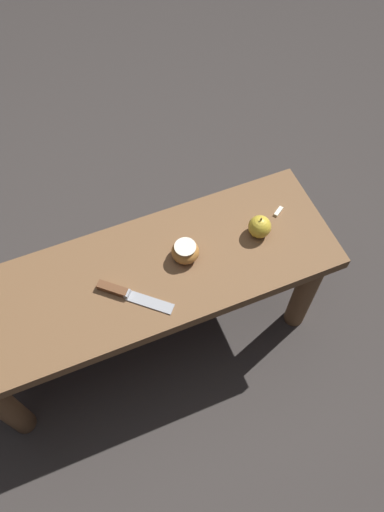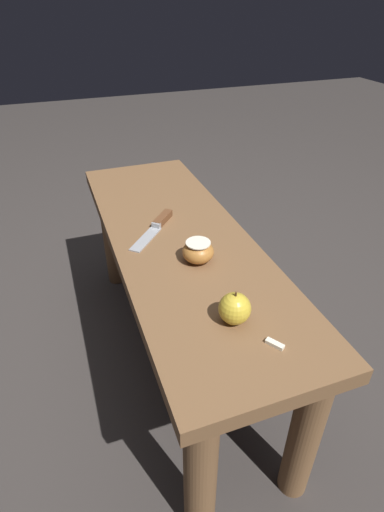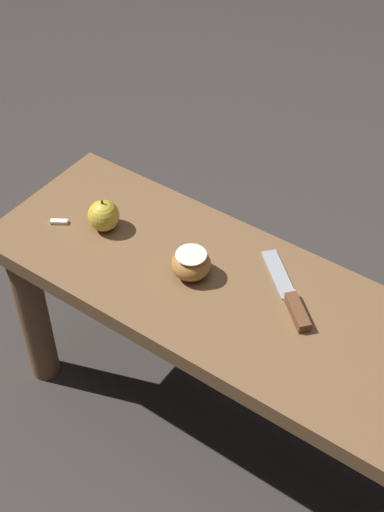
# 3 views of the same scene
# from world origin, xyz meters

# --- Properties ---
(ground_plane) EXTENTS (8.00, 8.00, 0.00)m
(ground_plane) POSITION_xyz_m (0.00, 0.00, 0.00)
(ground_plane) COLOR #383330
(wooden_bench) EXTENTS (1.14, 0.37, 0.48)m
(wooden_bench) POSITION_xyz_m (0.00, 0.00, 0.38)
(wooden_bench) COLOR brown
(wooden_bench) RESTS_ON ground_plane
(knife) EXTENTS (0.18, 0.17, 0.02)m
(knife) POSITION_xyz_m (-0.07, -0.04, 0.49)
(knife) COLOR #9EA0A5
(knife) RESTS_ON wooden_bench
(apple_whole) EXTENTS (0.07, 0.07, 0.08)m
(apple_whole) POSITION_xyz_m (0.36, 0.00, 0.52)
(apple_whole) COLOR gold
(apple_whole) RESTS_ON wooden_bench
(apple_cut) EXTENTS (0.08, 0.08, 0.06)m
(apple_cut) POSITION_xyz_m (0.13, 0.01, 0.51)
(apple_cut) COLOR #B27233
(apple_cut) RESTS_ON wooden_bench
(apple_slice_near_knife) EXTENTS (0.04, 0.03, 0.01)m
(apple_slice_near_knife) POSITION_xyz_m (0.45, 0.05, 0.49)
(apple_slice_near_knife) COLOR white
(apple_slice_near_knife) RESTS_ON wooden_bench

